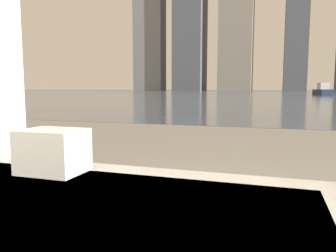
# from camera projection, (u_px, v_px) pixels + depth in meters

# --- Properties ---
(towel_stack) EXTENTS (0.22, 0.17, 0.16)m
(towel_stack) POSITION_uv_depth(u_px,v_px,m) (53.00, 151.00, 1.20)
(towel_stack) COLOR silver
(towel_stack) RESTS_ON bathtub
(harbor_water) EXTENTS (180.00, 110.00, 0.01)m
(harbor_water) POSITION_uv_depth(u_px,v_px,m) (271.00, 93.00, 59.02)
(harbor_water) COLOR slate
(harbor_water) RESTS_ON ground_plane
(harbor_boat_3) EXTENTS (2.00, 4.21, 1.52)m
(harbor_boat_3) POSITION_uv_depth(u_px,v_px,m) (323.00, 91.00, 39.58)
(harbor_boat_3) COLOR navy
(harbor_boat_3) RESTS_ON harbor_water
(skyline_tower_0) EXTENTS (11.02, 6.55, 62.40)m
(skyline_tower_0) POSITION_uv_depth(u_px,v_px,m) (149.00, 7.00, 122.16)
(skyline_tower_0) COLOR slate
(skyline_tower_0) RESTS_ON ground_plane
(skyline_tower_1) EXTENTS (10.36, 12.02, 48.15)m
(skyline_tower_1) POSITION_uv_depth(u_px,v_px,m) (190.00, 24.00, 118.14)
(skyline_tower_1) COLOR #4C515B
(skyline_tower_1) RESTS_ON ground_plane
(skyline_tower_2) EXTENTS (11.36, 9.45, 43.95)m
(skyline_tower_2) POSITION_uv_depth(u_px,v_px,m) (236.00, 27.00, 113.31)
(skyline_tower_2) COLOR gray
(skyline_tower_2) RESTS_ON ground_plane
(skyline_tower_3) EXTENTS (7.17, 9.35, 54.24)m
(skyline_tower_3) POSITION_uv_depth(u_px,v_px,m) (298.00, 7.00, 106.74)
(skyline_tower_3) COLOR #4C515B
(skyline_tower_3) RESTS_ON ground_plane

